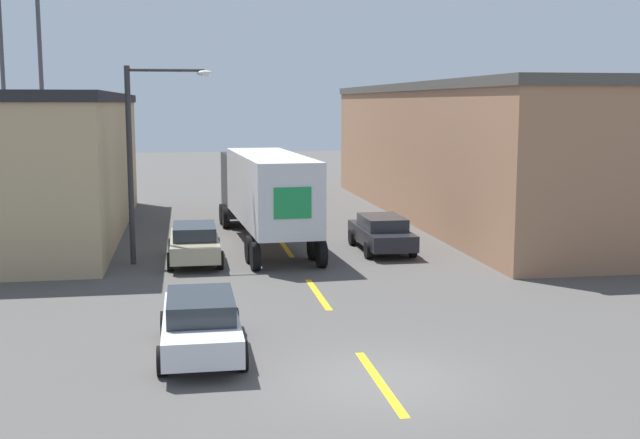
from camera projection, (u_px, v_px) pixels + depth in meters
name	position (u px, v px, depth m)	size (l,w,h in m)	color
ground_plane	(379.00, 380.00, 16.84)	(160.00, 160.00, 0.00)	#4C4947
road_centerline	(318.00, 294.00, 24.43)	(0.20, 19.76, 0.01)	gold
warehouse_left	(12.00, 164.00, 35.28)	(9.69, 20.68, 6.19)	tan
warehouse_right	(480.00, 150.00, 41.11)	(8.91, 29.79, 6.74)	#9E7051
semi_truck	(264.00, 188.00, 33.23)	(3.28, 13.05, 3.77)	black
parked_car_left_far	(194.00, 242.00, 29.22)	(1.94, 4.70, 1.40)	tan
parked_car_right_mid	(381.00, 232.00, 31.40)	(1.94, 4.70, 1.40)	black
parked_car_left_near	(201.00, 322.00, 18.58)	(1.94, 4.70, 1.40)	silver
street_lamp	(142.00, 147.00, 28.46)	(3.08, 0.32, 7.07)	#2D2D30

